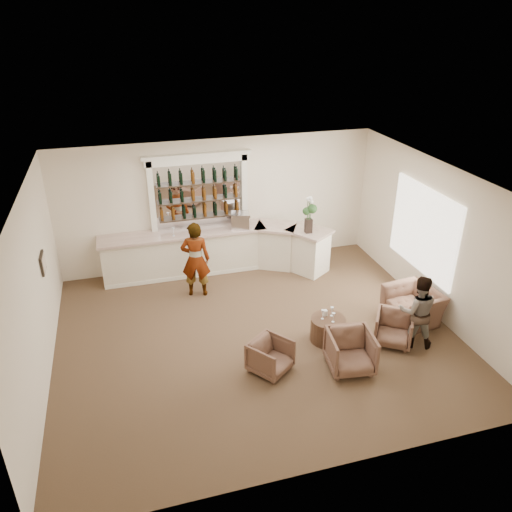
% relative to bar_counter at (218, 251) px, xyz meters
% --- Properties ---
extents(ground, '(8.00, 8.00, 0.00)m').
position_rel_bar_counter_xyz_m(ground, '(0.16, -3.00, -0.57)').
color(ground, brown).
rests_on(ground, ground).
extents(room_shell, '(8.04, 7.02, 3.32)m').
position_rel_bar_counter_xyz_m(room_shell, '(0.33, -2.29, 1.77)').
color(room_shell, '#F0E1C7').
rests_on(room_shell, ground).
extents(bar_counter, '(5.72, 1.80, 1.14)m').
position_rel_bar_counter_xyz_m(bar_counter, '(0.00, 0.00, 0.00)').
color(bar_counter, white).
rests_on(bar_counter, ground).
extents(back_bar_alcove, '(2.64, 0.25, 3.00)m').
position_rel_bar_counter_xyz_m(back_bar_alcove, '(-0.34, 0.41, 1.46)').
color(back_bar_alcove, white).
rests_on(back_bar_alcove, ground).
extents(cocktail_table, '(0.71, 0.71, 0.50)m').
position_rel_bar_counter_xyz_m(cocktail_table, '(1.51, -3.53, -0.32)').
color(cocktail_table, '#472C1F').
rests_on(cocktail_table, ground).
extents(sommelier, '(0.75, 0.58, 1.83)m').
position_rel_bar_counter_xyz_m(sommelier, '(-0.72, -1.00, 0.34)').
color(sommelier, gray).
rests_on(sommelier, ground).
extents(guest, '(0.91, 0.82, 1.53)m').
position_rel_bar_counter_xyz_m(guest, '(3.12, -4.13, 0.19)').
color(guest, gray).
rests_on(guest, ground).
extents(armchair_left, '(0.97, 0.97, 0.64)m').
position_rel_bar_counter_xyz_m(armchair_left, '(0.11, -4.14, -0.25)').
color(armchair_left, brown).
rests_on(armchair_left, ground).
extents(armchair_center, '(0.92, 0.94, 0.76)m').
position_rel_bar_counter_xyz_m(armchair_center, '(1.55, -4.48, -0.19)').
color(armchair_center, brown).
rests_on(armchair_center, ground).
extents(armchair_right, '(1.00, 1.00, 0.67)m').
position_rel_bar_counter_xyz_m(armchair_right, '(2.74, -3.97, -0.24)').
color(armchair_right, brown).
rests_on(armchair_right, ground).
extents(armchair_far, '(1.10, 1.22, 0.71)m').
position_rel_bar_counter_xyz_m(armchair_far, '(3.56, -3.34, -0.22)').
color(armchair_far, brown).
rests_on(armchair_far, ground).
extents(espresso_machine, '(0.53, 0.48, 0.39)m').
position_rel_bar_counter_xyz_m(espresso_machine, '(0.60, 0.00, 0.76)').
color(espresso_machine, silver).
rests_on(espresso_machine, bar_counter).
extents(flower_vase, '(0.25, 0.25, 0.94)m').
position_rel_bar_counter_xyz_m(flower_vase, '(2.13, -0.74, 1.09)').
color(flower_vase, black).
rests_on(flower_vase, bar_counter).
extents(wine_glass_bar_left, '(0.07, 0.07, 0.21)m').
position_rel_bar_counter_xyz_m(wine_glass_bar_left, '(-1.08, -0.04, 0.67)').
color(wine_glass_bar_left, white).
rests_on(wine_glass_bar_left, bar_counter).
extents(wine_glass_bar_right, '(0.07, 0.07, 0.21)m').
position_rel_bar_counter_xyz_m(wine_glass_bar_right, '(0.70, 0.03, 0.67)').
color(wine_glass_bar_right, white).
rests_on(wine_glass_bar_right, bar_counter).
extents(wine_glass_tbl_a, '(0.07, 0.07, 0.21)m').
position_rel_bar_counter_xyz_m(wine_glass_tbl_a, '(1.39, -3.50, 0.03)').
color(wine_glass_tbl_a, white).
rests_on(wine_glass_tbl_a, cocktail_table).
extents(wine_glass_tbl_b, '(0.07, 0.07, 0.21)m').
position_rel_bar_counter_xyz_m(wine_glass_tbl_b, '(1.61, -3.45, 0.03)').
color(wine_glass_tbl_b, white).
rests_on(wine_glass_tbl_b, cocktail_table).
extents(wine_glass_tbl_c, '(0.07, 0.07, 0.21)m').
position_rel_bar_counter_xyz_m(wine_glass_tbl_c, '(1.55, -3.66, 0.03)').
color(wine_glass_tbl_c, white).
rests_on(wine_glass_tbl_c, cocktail_table).
extents(napkin_holder, '(0.08, 0.08, 0.12)m').
position_rel_bar_counter_xyz_m(napkin_holder, '(1.49, -3.39, -0.01)').
color(napkin_holder, white).
rests_on(napkin_holder, cocktail_table).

